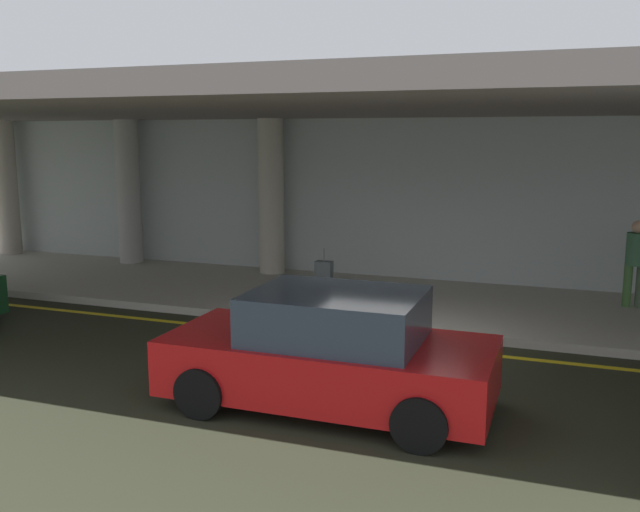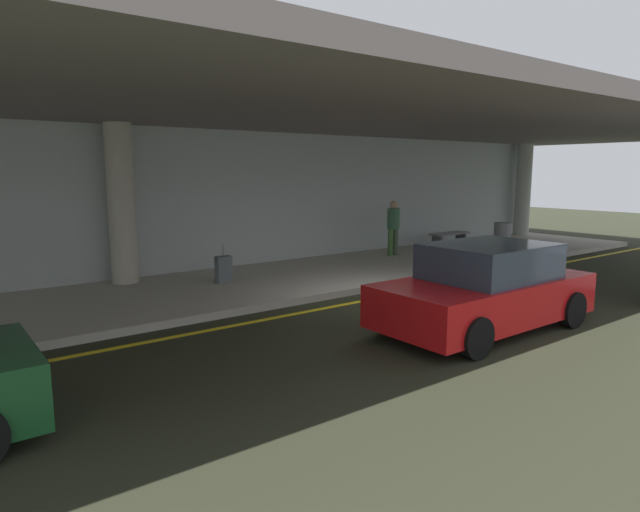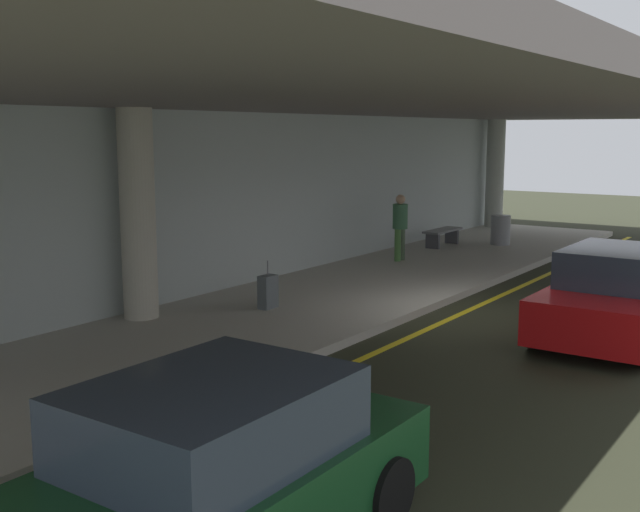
# 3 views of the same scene
# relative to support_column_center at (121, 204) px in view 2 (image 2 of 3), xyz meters

# --- Properties ---
(ground_plane) EXTENTS (60.00, 60.00, 0.00)m
(ground_plane) POSITION_rel_support_column_center_xyz_m (4.00, -4.75, -1.97)
(ground_plane) COLOR #292B1D
(sidewalk) EXTENTS (26.00, 4.20, 0.15)m
(sidewalk) POSITION_rel_support_column_center_xyz_m (4.00, -1.65, -1.90)
(sidewalk) COLOR #B4AFA3
(sidewalk) RESTS_ON ground
(lane_stripe_yellow) EXTENTS (26.00, 0.14, 0.01)m
(lane_stripe_yellow) POSITION_rel_support_column_center_xyz_m (4.00, -4.28, -1.97)
(lane_stripe_yellow) COLOR yellow
(lane_stripe_yellow) RESTS_ON ground
(support_column_center) EXTENTS (0.61, 0.61, 3.65)m
(support_column_center) POSITION_rel_support_column_center_xyz_m (0.00, 0.00, 0.00)
(support_column_center) COLOR #BCB5A3
(support_column_center) RESTS_ON sidewalk
(support_column_right_mid) EXTENTS (0.61, 0.61, 3.65)m
(support_column_right_mid) POSITION_rel_support_column_center_xyz_m (16.00, 0.00, 0.00)
(support_column_right_mid) COLOR #AFB3A8
(support_column_right_mid) RESTS_ON sidewalk
(ceiling_overhang) EXTENTS (28.00, 13.20, 0.30)m
(ceiling_overhang) POSITION_rel_support_column_center_xyz_m (4.00, -2.15, 1.97)
(ceiling_overhang) COLOR slate
(ceiling_overhang) RESTS_ON support_column_far_left
(terminal_back_wall) EXTENTS (26.00, 0.30, 3.80)m
(terminal_back_wall) POSITION_rel_support_column_center_xyz_m (4.00, 0.60, -0.07)
(terminal_back_wall) COLOR #B0BBB8
(terminal_back_wall) RESTS_ON ground
(car_red) EXTENTS (4.10, 1.92, 1.50)m
(car_red) POSITION_rel_support_column_center_xyz_m (3.93, -7.09, -1.26)
(car_red) COLOR #B71114
(car_red) RESTS_ON ground
(traveler_with_luggage) EXTENTS (0.38, 0.38, 1.68)m
(traveler_with_luggage) POSITION_rel_support_column_center_xyz_m (7.92, -0.80, -0.86)
(traveler_with_luggage) COLOR #406C34
(traveler_with_luggage) RESTS_ON sidewalk
(suitcase_upright_primary) EXTENTS (0.36, 0.22, 0.90)m
(suitcase_upright_primary) POSITION_rel_support_column_center_xyz_m (1.83, -1.40, -1.51)
(suitcase_upright_primary) COLOR #585F64
(suitcase_upright_primary) RESTS_ON sidewalk
(bench_metal) EXTENTS (1.60, 0.50, 0.48)m
(bench_metal) POSITION_rel_support_column_center_xyz_m (10.84, -0.58, -1.47)
(bench_metal) COLOR slate
(bench_metal) RESTS_ON sidewalk
(trash_bin_steel) EXTENTS (0.56, 0.56, 0.85)m
(trash_bin_steel) POSITION_rel_support_column_center_xyz_m (12.06, -1.83, -1.40)
(trash_bin_steel) COLOR gray
(trash_bin_steel) RESTS_ON sidewalk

